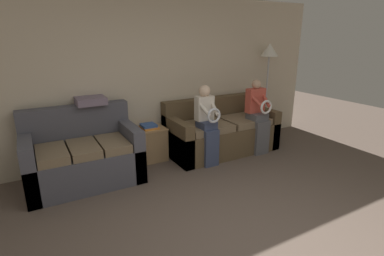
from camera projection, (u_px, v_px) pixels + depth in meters
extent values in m
cube|color=beige|center=(142.00, 80.00, 4.73)|extent=(6.89, 0.06, 2.55)
cube|color=brown|center=(222.00, 138.00, 5.20)|extent=(1.89, 0.88, 0.47)
cube|color=brown|center=(212.00, 109.00, 5.35)|extent=(1.89, 0.20, 0.43)
cube|color=brown|center=(177.00, 141.00, 4.77)|extent=(0.16, 0.88, 0.69)
cube|color=brown|center=(260.00, 125.00, 5.58)|extent=(0.16, 0.88, 0.69)
cube|color=#7A664C|center=(206.00, 127.00, 4.85)|extent=(0.74, 0.64, 0.11)
cube|color=#7A664C|center=(244.00, 120.00, 5.22)|extent=(0.74, 0.64, 0.11)
cube|color=#4C4C56|center=(85.00, 166.00, 4.09)|extent=(1.47, 0.91, 0.47)
cube|color=#4C4C56|center=(76.00, 124.00, 4.24)|extent=(1.47, 0.20, 0.54)
cube|color=#4C4C56|center=(29.00, 167.00, 3.75)|extent=(0.16, 0.91, 0.74)
cube|color=#4C4C56|center=(130.00, 148.00, 4.36)|extent=(0.16, 0.91, 0.74)
cube|color=#7A664C|center=(52.00, 154.00, 3.75)|extent=(0.36, 0.67, 0.11)
cube|color=#7A664C|center=(84.00, 149.00, 3.92)|extent=(0.36, 0.67, 0.11)
cube|color=#7A664C|center=(113.00, 144.00, 4.10)|extent=(0.36, 0.67, 0.11)
cube|color=#384260|center=(211.00, 148.00, 4.59)|extent=(0.24, 0.10, 0.58)
cube|color=#384260|center=(207.00, 124.00, 4.60)|extent=(0.24, 0.28, 0.11)
cube|color=silver|center=(204.00, 108.00, 4.59)|extent=(0.28, 0.14, 0.38)
sphere|color=beige|center=(205.00, 91.00, 4.51)|extent=(0.18, 0.18, 0.18)
torus|color=silver|center=(214.00, 116.00, 4.38)|extent=(0.23, 0.04, 0.23)
cylinder|color=silver|center=(204.00, 109.00, 4.42)|extent=(0.10, 0.31, 0.21)
cylinder|color=silver|center=(214.00, 107.00, 4.51)|extent=(0.10, 0.31, 0.21)
cube|color=#56565B|center=(261.00, 138.00, 5.06)|extent=(0.28, 0.10, 0.58)
cube|color=#56565B|center=(257.00, 116.00, 5.07)|extent=(0.28, 0.28, 0.11)
cube|color=#C64C3D|center=(255.00, 100.00, 5.05)|extent=(0.33, 0.14, 0.41)
sphere|color=tan|center=(256.00, 84.00, 4.97)|extent=(0.15, 0.15, 0.15)
torus|color=white|center=(266.00, 107.00, 4.85)|extent=(0.23, 0.04, 0.23)
cylinder|color=#C64C3D|center=(256.00, 101.00, 4.88)|extent=(0.13, 0.31, 0.23)
cylinder|color=#C64C3D|center=(266.00, 99.00, 4.98)|extent=(0.13, 0.31, 0.23)
cube|color=#9E7A51|center=(150.00, 144.00, 4.82)|extent=(0.49, 0.38, 0.54)
cube|color=tan|center=(149.00, 129.00, 4.74)|extent=(0.51, 0.40, 0.02)
cube|color=orange|center=(149.00, 127.00, 4.74)|extent=(0.24, 0.28, 0.04)
cube|color=#33569E|center=(149.00, 125.00, 4.71)|extent=(0.22, 0.23, 0.04)
cylinder|color=#2D2B28|center=(263.00, 135.00, 6.05)|extent=(0.26, 0.26, 0.02)
cylinder|color=#B7B7BC|center=(266.00, 97.00, 5.82)|extent=(0.03, 0.03, 1.55)
cone|color=silver|center=(270.00, 50.00, 5.55)|extent=(0.33, 0.33, 0.23)
cube|color=slate|center=(90.00, 100.00, 4.25)|extent=(0.40, 0.40, 0.10)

